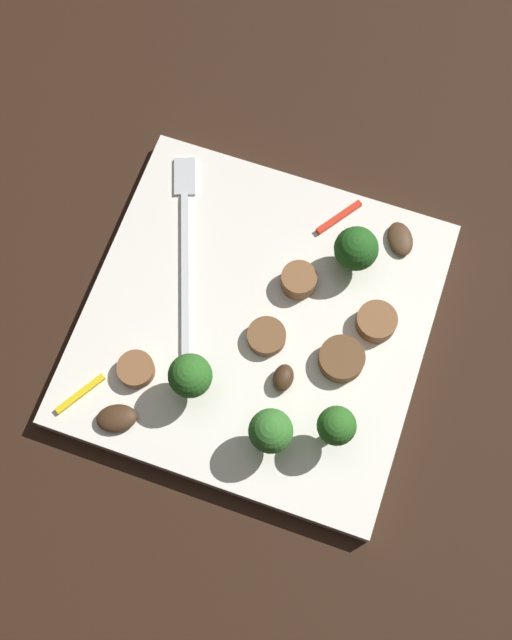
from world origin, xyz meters
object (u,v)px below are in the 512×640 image
at_px(sausage_slice_3, 342,359).
at_px(broccoli_floret_2, 336,426).
at_px(sausage_slice_0, 376,322).
at_px(mushroom_1, 283,378).
at_px(fork, 185,239).
at_px(broccoli_floret_0, 271,431).
at_px(sausage_slice_4, 299,280).
at_px(plate, 256,323).
at_px(pepper_strip_0, 339,217).
at_px(pepper_strip_1, 80,394).
at_px(broccoli_floret_3, 356,249).
at_px(sausage_slice_1, 266,336).
at_px(broccoli_floret_1, 190,376).
at_px(sausage_slice_2, 136,369).
at_px(mushroom_2, 400,239).
at_px(mushroom_0, 117,418).

bearing_deg(sausage_slice_3, broccoli_floret_2, -169.09).
bearing_deg(sausage_slice_0, mushroom_1, 140.92).
bearing_deg(fork, mushroom_1, -148.38).
distance_m(broccoli_floret_0, sausage_slice_4, 0.13).
bearing_deg(broccoli_floret_2, plate, 51.04).
distance_m(mushroom_1, pepper_strip_0, 0.15).
xyz_separation_m(sausage_slice_0, pepper_strip_1, (-0.13, 0.20, -0.00)).
distance_m(broccoli_floret_2, mushroom_1, 0.06).
relative_size(fork, broccoli_floret_3, 3.68).
relative_size(sausage_slice_1, sausage_slice_3, 0.86).
bearing_deg(mushroom_1, broccoli_floret_2, -120.32).
relative_size(broccoli_floret_1, broccoli_floret_3, 1.07).
relative_size(sausage_slice_2, pepper_strip_0, 0.64).
bearing_deg(sausage_slice_3, sausage_slice_4, 45.21).
distance_m(broccoli_floret_0, sausage_slice_2, 0.12).
xyz_separation_m(sausage_slice_2, sausage_slice_4, (0.11, -0.10, 0.00)).
xyz_separation_m(broccoli_floret_1, sausage_slice_0, (0.10, -0.12, -0.03)).
height_order(fork, sausage_slice_2, sausage_slice_2).
relative_size(broccoli_floret_3, pepper_strip_1, 1.06).
relative_size(broccoli_floret_1, sausage_slice_1, 1.63).
height_order(broccoli_floret_2, broccoli_floret_3, broccoli_floret_2).
xyz_separation_m(sausage_slice_3, mushroom_2, (0.11, -0.02, -0.00)).
bearing_deg(fork, broccoli_floret_1, -177.32).
bearing_deg(sausage_slice_4, mushroom_2, -46.52).
distance_m(broccoli_floret_2, broccoli_floret_3, 0.14).
distance_m(plate, sausage_slice_1, 0.02).
height_order(broccoli_floret_1, mushroom_1, broccoli_floret_1).
bearing_deg(mushroom_2, pepper_strip_0, 86.60).
xyz_separation_m(sausage_slice_1, pepper_strip_1, (-0.09, 0.12, -0.00)).
distance_m(sausage_slice_4, mushroom_0, 0.18).
bearing_deg(pepper_strip_1, sausage_slice_4, -42.40).
xyz_separation_m(sausage_slice_1, mushroom_1, (-0.03, -0.02, 0.00)).
bearing_deg(broccoli_floret_0, mushroom_2, -13.97).
distance_m(sausage_slice_0, sausage_slice_3, 0.04).
bearing_deg(mushroom_0, fork, 1.72).
relative_size(sausage_slice_3, mushroom_1, 1.62).
bearing_deg(sausage_slice_3, mushroom_1, 127.74).
bearing_deg(pepper_strip_0, broccoli_floret_0, -178.32).
bearing_deg(sausage_slice_0, plate, 106.84).
height_order(plate, broccoli_floret_2, broccoli_floret_2).
height_order(sausage_slice_3, mushroom_1, same).
bearing_deg(sausage_slice_4, broccoli_floret_1, 155.28).
bearing_deg(mushroom_2, mushroom_1, 159.71).
bearing_deg(mushroom_1, sausage_slice_2, 105.47).
bearing_deg(mushroom_1, sausage_slice_1, 39.38).
height_order(sausage_slice_1, pepper_strip_0, sausage_slice_1).
xyz_separation_m(broccoli_floret_1, sausage_slice_1, (0.06, -0.04, -0.03)).
height_order(broccoli_floret_1, mushroom_0, broccoli_floret_1).
distance_m(broccoli_floret_2, pepper_strip_0, 0.19).
bearing_deg(sausage_slice_4, broccoli_floret_0, -171.43).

